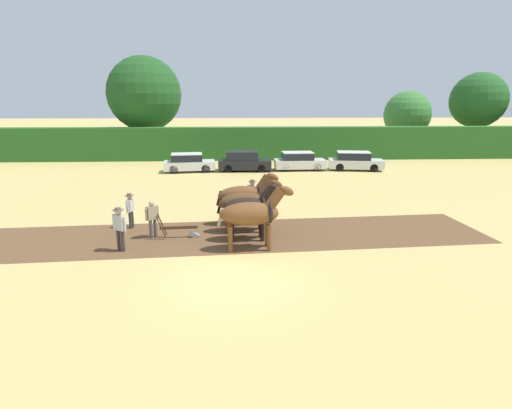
# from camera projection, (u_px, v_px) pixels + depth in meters

# --- Properties ---
(ground_plane) EXTENTS (240.00, 240.00, 0.00)m
(ground_plane) POSITION_uv_depth(u_px,v_px,m) (233.00, 279.00, 13.02)
(ground_plane) COLOR tan
(plowed_furrow_strip) EXTENTS (29.78, 6.16, 0.01)m
(plowed_furrow_strip) POSITION_uv_depth(u_px,v_px,m) (140.00, 239.00, 16.73)
(plowed_furrow_strip) COLOR brown
(plowed_furrow_strip) RESTS_ON ground
(hedgerow) EXTENTS (79.66, 1.73, 3.13)m
(hedgerow) POSITION_uv_depth(u_px,v_px,m) (234.00, 143.00, 38.70)
(hedgerow) COLOR #286023
(hedgerow) RESTS_ON ground
(tree_far_left) EXTENTS (7.45, 7.45, 9.98)m
(tree_far_left) POSITION_uv_depth(u_px,v_px,m) (144.00, 94.00, 40.47)
(tree_far_left) COLOR brown
(tree_far_left) RESTS_ON ground
(tree_left) EXTENTS (5.07, 5.07, 6.63)m
(tree_left) POSITION_uv_depth(u_px,v_px,m) (407.00, 115.00, 44.05)
(tree_left) COLOR #423323
(tree_left) RESTS_ON ground
(tree_center_left) EXTENTS (5.99, 5.99, 8.62)m
(tree_center_left) POSITION_uv_depth(u_px,v_px,m) (478.00, 100.00, 44.06)
(tree_center_left) COLOR brown
(tree_center_left) RESTS_ON ground
(draft_horse_lead_left) EXTENTS (3.01, 1.09, 2.57)m
(draft_horse_lead_left) POSITION_uv_depth(u_px,v_px,m) (252.00, 214.00, 15.25)
(draft_horse_lead_left) COLOR brown
(draft_horse_lead_left) RESTS_ON ground
(draft_horse_lead_right) EXTENTS (2.64, 1.00, 2.42)m
(draft_horse_lead_right) POSITION_uv_depth(u_px,v_px,m) (249.00, 208.00, 16.34)
(draft_horse_lead_right) COLOR black
(draft_horse_lead_right) RESTS_ON ground
(draft_horse_trail_left) EXTENTS (2.94, 1.10, 2.38)m
(draft_horse_trail_left) POSITION_uv_depth(u_px,v_px,m) (247.00, 203.00, 17.43)
(draft_horse_trail_left) COLOR #513319
(draft_horse_trail_left) RESTS_ON ground
(draft_horse_trail_right) EXTENTS (2.98, 1.08, 2.47)m
(draft_horse_trail_right) POSITION_uv_depth(u_px,v_px,m) (245.00, 195.00, 18.48)
(draft_horse_trail_right) COLOR brown
(draft_horse_trail_right) RESTS_ON ground
(plow) EXTENTS (1.79, 0.48, 1.13)m
(plow) POSITION_uv_depth(u_px,v_px,m) (182.00, 230.00, 16.84)
(plow) COLOR #4C331E
(plow) RESTS_ON ground
(farmer_at_plow) EXTENTS (0.49, 0.49, 1.60)m
(farmer_at_plow) POSITION_uv_depth(u_px,v_px,m) (152.00, 217.00, 16.69)
(farmer_at_plow) COLOR #4C4C4C
(farmer_at_plow) RESTS_ON ground
(farmer_beside_team) EXTENTS (0.55, 0.48, 1.78)m
(farmer_beside_team) POSITION_uv_depth(u_px,v_px,m) (252.00, 194.00, 20.16)
(farmer_beside_team) COLOR #4C4C4C
(farmer_beside_team) RESTS_ON ground
(farmer_onlooker_left) EXTENTS (0.59, 0.44, 1.74)m
(farmer_onlooker_left) POSITION_uv_depth(u_px,v_px,m) (119.00, 226.00, 15.17)
(farmer_onlooker_left) COLOR #38332D
(farmer_onlooker_left) RESTS_ON ground
(farmer_onlooker_right) EXTENTS (0.40, 0.63, 1.61)m
(farmer_onlooker_right) POSITION_uv_depth(u_px,v_px,m) (130.00, 208.00, 17.99)
(farmer_onlooker_right) COLOR #38332D
(farmer_onlooker_right) RESTS_ON ground
(parked_car_far_left) EXTENTS (4.22, 2.20, 1.48)m
(parked_car_far_left) POSITION_uv_depth(u_px,v_px,m) (189.00, 163.00, 32.29)
(parked_car_far_left) COLOR silver
(parked_car_far_left) RESTS_ON ground
(parked_car_left) EXTENTS (4.31, 1.96, 1.61)m
(parked_car_left) POSITION_uv_depth(u_px,v_px,m) (244.00, 162.00, 32.66)
(parked_car_left) COLOR black
(parked_car_left) RESTS_ON ground
(parked_car_center_left) EXTENTS (4.20, 1.85, 1.51)m
(parked_car_center_left) POSITION_uv_depth(u_px,v_px,m) (299.00, 161.00, 33.04)
(parked_car_center_left) COLOR silver
(parked_car_center_left) RESTS_ON ground
(parked_car_center) EXTENTS (4.62, 2.48, 1.53)m
(parked_car_center) POSITION_uv_depth(u_px,v_px,m) (355.00, 161.00, 33.03)
(parked_car_center) COLOR silver
(parked_car_center) RESTS_ON ground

